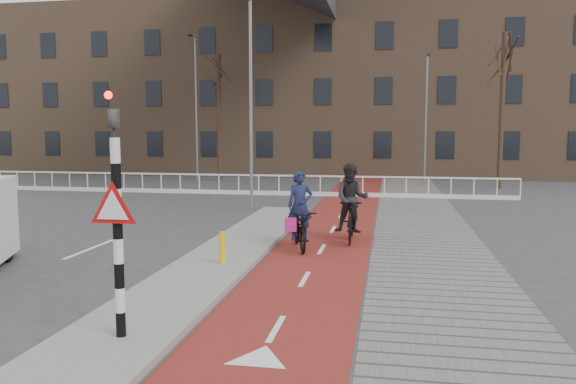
# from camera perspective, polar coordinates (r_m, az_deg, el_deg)

# --- Properties ---
(ground) EXTENTS (120.00, 120.00, 0.00)m
(ground) POSITION_cam_1_polar(r_m,az_deg,el_deg) (10.34, -8.42, -11.24)
(ground) COLOR #38383A
(ground) RESTS_ON ground
(bike_lane) EXTENTS (2.50, 60.00, 0.01)m
(bike_lane) POSITION_cam_1_polar(r_m,az_deg,el_deg) (19.65, 5.16, -2.82)
(bike_lane) COLOR maroon
(bike_lane) RESTS_ON ground
(sidewalk) EXTENTS (3.00, 60.00, 0.01)m
(sidewalk) POSITION_cam_1_polar(r_m,az_deg,el_deg) (19.61, 13.35, -2.98)
(sidewalk) COLOR slate
(sidewalk) RESTS_ON ground
(curb_island) EXTENTS (1.80, 16.00, 0.12)m
(curb_island) POSITION_cam_1_polar(r_m,az_deg,el_deg) (14.22, -5.95, -6.11)
(curb_island) COLOR gray
(curb_island) RESTS_ON ground
(traffic_signal) EXTENTS (0.80, 0.80, 3.68)m
(traffic_signal) POSITION_cam_1_polar(r_m,az_deg,el_deg) (8.31, -17.04, -1.68)
(traffic_signal) COLOR black
(traffic_signal) RESTS_ON curb_island
(bollard) EXTENTS (0.12, 0.12, 0.73)m
(bollard) POSITION_cam_1_polar(r_m,az_deg,el_deg) (12.72, -6.69, -5.63)
(bollard) COLOR yellow
(bollard) RESTS_ON curb_island
(cyclist_near) EXTENTS (1.23, 2.09, 2.05)m
(cyclist_near) POSITION_cam_1_polar(r_m,az_deg,el_deg) (14.66, 1.22, -3.17)
(cyclist_near) COLOR black
(cyclist_near) RESTS_ON bike_lane
(cyclist_far) EXTENTS (0.95, 2.06, 2.18)m
(cyclist_far) POSITION_cam_1_polar(r_m,az_deg,el_deg) (15.75, 6.46, -1.77)
(cyclist_far) COLOR black
(cyclist_far) RESTS_ON bike_lane
(railing) EXTENTS (28.00, 0.10, 0.99)m
(railing) POSITION_cam_1_polar(r_m,az_deg,el_deg) (27.72, -7.03, 0.43)
(railing) COLOR silver
(railing) RESTS_ON ground
(townhouse_row) EXTENTS (46.00, 10.00, 15.90)m
(townhouse_row) POSITION_cam_1_polar(r_m,az_deg,el_deg) (42.06, 1.73, 12.69)
(townhouse_row) COLOR #7F6047
(townhouse_row) RESTS_ON ground
(tree_mid) EXTENTS (0.29, 0.29, 7.75)m
(tree_mid) POSITION_cam_1_polar(r_m,az_deg,el_deg) (35.24, -6.99, 7.47)
(tree_mid) COLOR #2F1F15
(tree_mid) RESTS_ON ground
(tree_right) EXTENTS (0.26, 0.26, 8.21)m
(tree_right) POSITION_cam_1_polar(r_m,az_deg,el_deg) (32.07, 20.90, 7.66)
(tree_right) COLOR #2F1F15
(tree_right) RESTS_ON ground
(streetlight_near) EXTENTS (0.12, 0.12, 8.06)m
(streetlight_near) POSITION_cam_1_polar(r_m,az_deg,el_deg) (21.82, -3.79, 8.70)
(streetlight_near) COLOR slate
(streetlight_near) RESTS_ON ground
(streetlight_left) EXTENTS (0.12, 0.12, 8.80)m
(streetlight_left) POSITION_cam_1_polar(r_m,az_deg,el_deg) (35.03, -9.29, 8.31)
(streetlight_left) COLOR slate
(streetlight_left) RESTS_ON ground
(streetlight_right) EXTENTS (0.12, 0.12, 7.35)m
(streetlight_right) POSITION_cam_1_polar(r_m,az_deg,el_deg) (32.96, 13.83, 7.09)
(streetlight_right) COLOR slate
(streetlight_right) RESTS_ON ground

